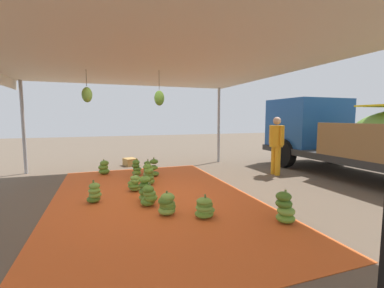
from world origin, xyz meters
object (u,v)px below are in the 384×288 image
(crate_0, at_px, (130,162))
(banana_bunch_6, at_px, (135,184))
(banana_bunch_5, at_px, (205,208))
(banana_bunch_10, at_px, (148,167))
(banana_bunch_9, at_px, (94,193))
(banana_bunch_11, at_px, (154,168))
(banana_bunch_3, at_px, (285,208))
(banana_bunch_7, at_px, (149,196))
(banana_bunch_8, at_px, (136,168))
(banana_bunch_1, at_px, (104,168))
(cargo_truck_main, at_px, (371,134))
(worker_1, at_px, (276,141))
(banana_bunch_2, at_px, (149,175))
(banana_bunch_4, at_px, (167,204))
(banana_bunch_0, at_px, (145,189))

(crate_0, bearing_deg, banana_bunch_6, -4.05)
(banana_bunch_5, relative_size, banana_bunch_10, 1.18)
(banana_bunch_9, relative_size, banana_bunch_11, 0.83)
(banana_bunch_3, relative_size, banana_bunch_6, 1.28)
(banana_bunch_7, xyz_separation_m, banana_bunch_8, (-2.86, 0.11, 0.02))
(banana_bunch_1, height_order, banana_bunch_9, banana_bunch_9)
(banana_bunch_5, height_order, banana_bunch_7, banana_bunch_7)
(cargo_truck_main, bearing_deg, banana_bunch_11, -111.39)
(banana_bunch_1, distance_m, banana_bunch_9, 2.78)
(worker_1, bearing_deg, banana_bunch_2, -90.74)
(banana_bunch_3, xyz_separation_m, worker_1, (-3.12, 2.17, 0.78))
(banana_bunch_8, bearing_deg, cargo_truck_main, 67.61)
(banana_bunch_3, height_order, banana_bunch_9, banana_bunch_3)
(banana_bunch_7, height_order, banana_bunch_10, banana_bunch_7)
(cargo_truck_main, bearing_deg, banana_bunch_4, -82.15)
(banana_bunch_7, bearing_deg, cargo_truck_main, 92.62)
(banana_bunch_4, bearing_deg, banana_bunch_7, -157.62)
(banana_bunch_7, bearing_deg, banana_bunch_9, -119.24)
(banana_bunch_8, bearing_deg, banana_bunch_2, 7.44)
(banana_bunch_2, xyz_separation_m, worker_1, (0.05, 3.89, 0.76))
(banana_bunch_0, relative_size, banana_bunch_6, 1.31)
(banana_bunch_2, distance_m, cargo_truck_main, 6.31)
(banana_bunch_8, bearing_deg, banana_bunch_7, -2.28)
(banana_bunch_2, distance_m, banana_bunch_4, 2.20)
(banana_bunch_0, xyz_separation_m, banana_bunch_9, (-0.22, -1.00, -0.05))
(banana_bunch_0, height_order, cargo_truck_main, cargo_truck_main)
(banana_bunch_4, bearing_deg, banana_bunch_11, 173.49)
(banana_bunch_8, distance_m, cargo_truck_main, 6.82)
(banana_bunch_0, xyz_separation_m, banana_bunch_1, (-2.99, -0.79, -0.05))
(banana_bunch_8, height_order, crate_0, banana_bunch_8)
(banana_bunch_11, distance_m, worker_1, 3.78)
(banana_bunch_8, bearing_deg, banana_bunch_3, 23.10)
(crate_0, bearing_deg, banana_bunch_3, 17.14)
(banana_bunch_4, xyz_separation_m, banana_bunch_7, (-0.55, -0.23, 0.01))
(banana_bunch_1, distance_m, banana_bunch_3, 5.62)
(banana_bunch_9, bearing_deg, crate_0, 164.47)
(banana_bunch_6, relative_size, banana_bunch_9, 0.93)
(banana_bunch_5, xyz_separation_m, worker_1, (-2.47, 3.34, 0.86))
(banana_bunch_4, height_order, banana_bunch_11, banana_bunch_11)
(worker_1, bearing_deg, crate_0, -126.42)
(banana_bunch_4, relative_size, banana_bunch_6, 1.00)
(worker_1, bearing_deg, banana_bunch_4, -61.38)
(banana_bunch_6, bearing_deg, crate_0, 175.95)
(banana_bunch_2, relative_size, banana_bunch_11, 1.02)
(banana_bunch_3, xyz_separation_m, banana_bunch_8, (-4.39, -1.87, -0.02))
(banana_bunch_3, xyz_separation_m, cargo_truck_main, (-1.82, 4.36, 1.02))
(worker_1, bearing_deg, banana_bunch_6, -84.15)
(banana_bunch_1, xyz_separation_m, cargo_truck_main, (3.05, 7.16, 1.06))
(banana_bunch_7, xyz_separation_m, cargo_truck_main, (-0.29, 6.35, 1.06))
(banana_bunch_3, distance_m, banana_bunch_11, 4.32)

